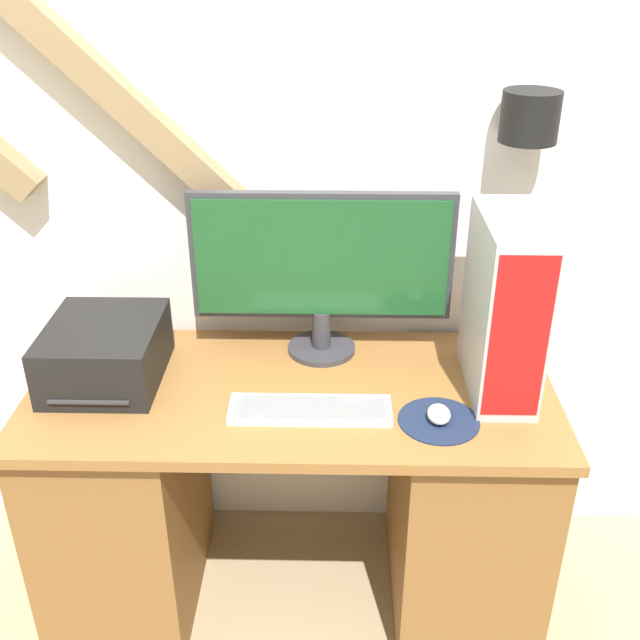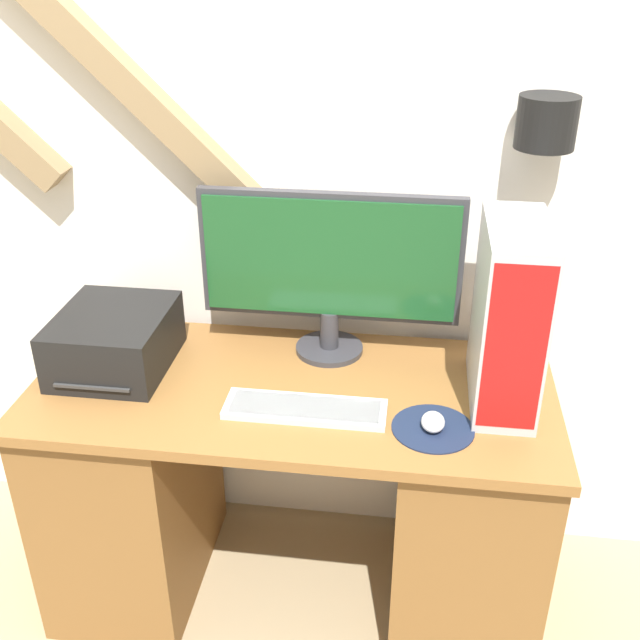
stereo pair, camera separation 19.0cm
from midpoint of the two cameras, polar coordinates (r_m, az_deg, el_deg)
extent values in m
cube|color=white|center=(2.11, -4.56, 14.31)|extent=(6.40, 0.05, 2.70)
cube|color=olive|center=(2.12, -15.40, 14.07)|extent=(0.96, 0.08, 0.96)
cylinder|color=black|center=(2.03, 13.09, 14.83)|extent=(0.15, 0.15, 0.13)
cube|color=brown|center=(2.02, -4.88, -5.63)|extent=(1.40, 0.63, 0.03)
cube|color=brown|center=(2.34, -16.94, -12.90)|extent=(0.39, 0.58, 0.72)
cube|color=brown|center=(2.25, 8.51, -13.68)|extent=(0.39, 0.58, 0.72)
cylinder|color=#333338|center=(2.17, -2.39, -2.23)|extent=(0.19, 0.19, 0.02)
cylinder|color=#333338|center=(2.14, -2.42, -0.75)|extent=(0.05, 0.05, 0.11)
cube|color=#333338|center=(2.05, -2.53, 4.82)|extent=(0.72, 0.03, 0.36)
cube|color=#194C23|center=(2.03, -2.56, 4.63)|extent=(0.69, 0.01, 0.33)
cube|color=silver|center=(1.91, -3.63, -6.95)|extent=(0.41, 0.12, 0.02)
cube|color=white|center=(1.90, -3.63, -6.82)|extent=(0.38, 0.10, 0.01)
cylinder|color=#19233D|center=(1.89, 6.18, -7.73)|extent=(0.20, 0.20, 0.00)
ellipsoid|color=silver|center=(1.87, 6.18, -7.24)|extent=(0.06, 0.08, 0.04)
cube|color=#B2B2B7|center=(1.94, 11.18, 0.99)|extent=(0.15, 0.35, 0.47)
cube|color=red|center=(1.79, 12.00, -1.49)|extent=(0.14, 0.01, 0.43)
cube|color=black|center=(2.11, -18.56, -2.40)|extent=(0.30, 0.34, 0.16)
cube|color=#333333|center=(2.06, -19.24, -4.89)|extent=(0.21, 0.15, 0.01)
camera|label=1|loc=(0.09, -92.86, -1.51)|focal=42.00mm
camera|label=2|loc=(0.09, 87.14, 1.51)|focal=42.00mm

